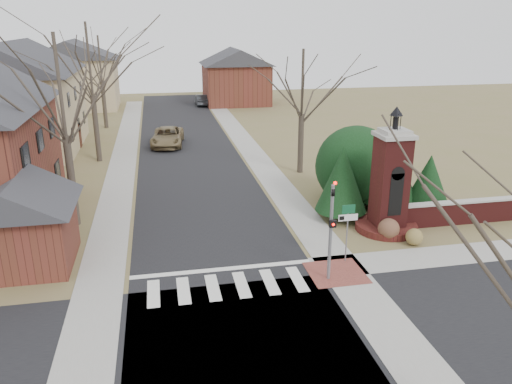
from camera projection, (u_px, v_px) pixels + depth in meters
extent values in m
plane|color=brown|center=(230.00, 296.00, 19.85)|extent=(120.00, 120.00, 0.00)
cube|color=black|center=(190.00, 156.00, 40.23)|extent=(8.00, 70.00, 0.01)
cube|color=black|center=(243.00, 341.00, 17.06)|extent=(120.00, 8.00, 0.01)
cube|color=silver|center=(227.00, 286.00, 20.58)|extent=(8.00, 2.20, 0.02)
cube|color=silver|center=(222.00, 269.00, 21.97)|extent=(8.00, 0.35, 0.02)
cube|color=gray|center=(253.00, 153.00, 41.20)|extent=(2.00, 60.00, 0.02)
cube|color=gray|center=(123.00, 159.00, 39.26)|extent=(2.00, 60.00, 0.02)
cube|color=brown|center=(336.00, 273.00, 21.66)|extent=(2.40, 2.40, 0.02)
cylinder|color=slate|center=(331.00, 233.00, 20.52)|extent=(0.14, 0.14, 4.20)
imported|color=black|center=(333.00, 189.00, 19.88)|extent=(0.15, 0.18, 0.90)
sphere|color=#FF0C05|center=(335.00, 183.00, 19.58)|extent=(0.14, 0.14, 0.14)
cube|color=black|center=(333.00, 224.00, 20.19)|extent=(0.28, 0.16, 0.30)
sphere|color=#FF0C05|center=(333.00, 225.00, 20.10)|extent=(0.11, 0.11, 0.11)
cylinder|color=slate|center=(347.00, 235.00, 22.32)|extent=(0.06, 0.06, 2.60)
cube|color=silver|center=(348.00, 218.00, 22.02)|extent=(0.90, 0.03, 0.30)
cube|color=black|center=(342.00, 218.00, 21.95)|extent=(0.22, 0.02, 0.18)
cube|color=#104C2B|center=(349.00, 209.00, 21.89)|extent=(0.60, 0.03, 0.40)
cylinder|color=#511918|center=(386.00, 226.00, 26.09)|extent=(3.20, 3.20, 0.36)
cube|color=#511918|center=(390.00, 184.00, 25.34)|extent=(1.50, 1.50, 5.00)
cube|color=black|center=(396.00, 195.00, 24.77)|extent=(0.70, 0.10, 2.20)
cube|color=gray|center=(394.00, 135.00, 24.50)|extent=(1.70, 1.70, 0.20)
cube|color=gray|center=(395.00, 131.00, 24.44)|extent=(1.30, 1.30, 0.20)
cylinder|color=black|center=(396.00, 123.00, 24.31)|extent=(0.20, 0.20, 0.60)
cone|color=black|center=(397.00, 111.00, 24.11)|extent=(0.64, 0.64, 0.45)
cube|color=#511918|center=(465.00, 213.00, 26.80)|extent=(7.50, 0.40, 1.20)
cube|color=gray|center=(466.00, 201.00, 26.58)|extent=(7.50, 0.50, 0.10)
cube|color=tan|center=(20.00, 112.00, 41.31)|extent=(9.00, 12.00, 6.40)
cube|color=maroon|center=(24.00, 236.00, 21.98)|extent=(4.00, 4.00, 2.80)
cube|color=tan|center=(75.00, 84.00, 61.11)|extent=(10.00, 8.00, 6.00)
cube|color=tan|center=(44.00, 51.00, 57.80)|extent=(0.75, 0.75, 3.08)
cube|color=maroon|center=(236.00, 84.00, 64.99)|extent=(8.00, 8.00, 5.00)
cube|color=maroon|center=(220.00, 58.00, 61.98)|extent=(0.75, 0.75, 2.80)
cylinder|color=#473D33|center=(340.00, 214.00, 27.59)|extent=(0.20, 0.20, 0.50)
cone|color=black|center=(342.00, 179.00, 26.92)|extent=(2.80, 2.80, 3.60)
cylinder|color=#473D33|center=(386.00, 202.00, 29.32)|extent=(0.20, 0.20, 0.50)
cone|color=black|center=(389.00, 164.00, 28.55)|extent=(3.40, 3.40, 4.20)
cylinder|color=#473D33|center=(426.00, 206.00, 28.76)|extent=(0.20, 0.20, 0.50)
cone|color=black|center=(429.00, 179.00, 28.22)|extent=(2.40, 2.40, 2.80)
sphere|color=black|center=(356.00, 163.00, 29.54)|extent=(4.80, 4.80, 4.80)
cylinder|color=#473D33|center=(72.00, 181.00, 26.09)|extent=(0.40, 0.40, 4.83)
cylinder|color=#473D33|center=(96.00, 129.00, 38.10)|extent=(0.40, 0.40, 5.04)
cylinder|color=#473D33|center=(104.00, 106.00, 50.16)|extent=(0.40, 0.40, 4.41)
cylinder|color=#473D33|center=(301.00, 144.00, 35.38)|extent=(0.40, 0.40, 4.20)
imported|color=olive|center=(167.00, 137.00, 43.44)|extent=(3.20, 5.84, 1.55)
imported|color=#323539|center=(202.00, 100.00, 64.00)|extent=(1.55, 4.24, 1.39)
sphere|color=brown|center=(389.00, 229.00, 24.89)|extent=(1.07, 1.07, 1.07)
sphere|color=olive|center=(414.00, 237.00, 24.26)|extent=(0.83, 0.83, 0.83)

